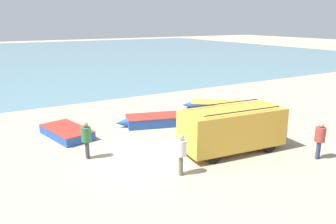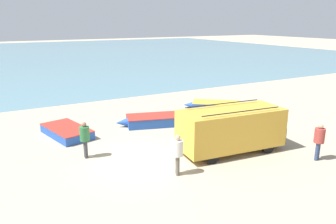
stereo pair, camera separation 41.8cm
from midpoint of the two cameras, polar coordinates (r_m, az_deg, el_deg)
name	(u,v)px [view 2 (the right image)]	position (r m, az deg, el deg)	size (l,w,h in m)	color
ground_plane	(143,159)	(15.31, -3.61, -8.18)	(200.00, 200.00, 0.00)	tan
sea_water	(23,56)	(65.27, -23.83, 8.92)	(120.00, 80.00, 0.01)	slate
parked_van	(231,128)	(16.11, 11.71, -2.79)	(5.31, 2.54, 2.24)	gold
fishing_rowboat_0	(215,106)	(23.71, 8.64, 1.08)	(3.80, 3.34, 0.57)	#234CA3
fishing_rowboat_1	(152,120)	(19.99, -2.25, -1.46)	(4.07, 2.43, 0.60)	#234CA3
fishing_rowboat_2	(66,131)	(19.04, -16.75, -3.18)	(2.41, 4.13, 0.50)	#234CA3
fisherman_0	(178,151)	(13.45, 2.58, -6.83)	(0.46, 0.46, 1.74)	#5B564C
fisherman_1	(319,138)	(16.42, 25.51, -4.17)	(0.46, 0.46, 1.74)	navy
fisherman_2	(85,136)	(15.51, -13.55, -4.17)	(0.45, 0.45, 1.73)	#38383D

